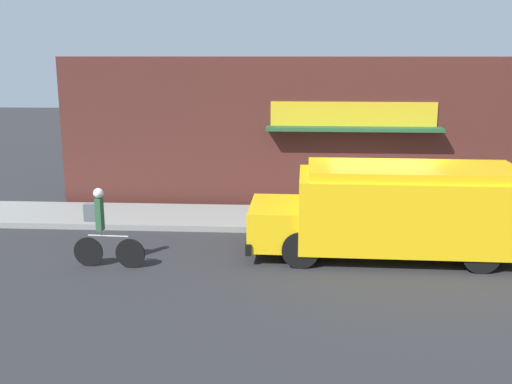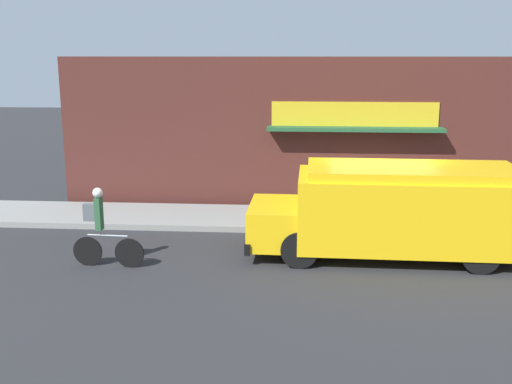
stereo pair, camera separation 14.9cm
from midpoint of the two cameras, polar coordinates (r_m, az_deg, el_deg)
The scene contains 5 objects.
ground_plane at distance 15.09m, azimuth 11.33°, elevation -4.07°, with size 70.00×70.00×0.00m, color #2B2B2D.
sidewalk at distance 16.15m, azimuth 10.82°, elevation -2.65°, with size 28.00×2.27×0.15m.
storefront at distance 17.20m, azimuth 10.47°, elevation 5.42°, with size 17.74×0.73×4.30m.
school_bus at distance 13.38m, azimuth 12.97°, elevation -1.59°, with size 5.97×2.66×2.02m.
cyclist at distance 12.84m, azimuth -14.76°, elevation -3.41°, with size 1.54×0.21×1.69m.
Camera 1 is at (-2.11, -14.30, 4.35)m, focal length 42.00 mm.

